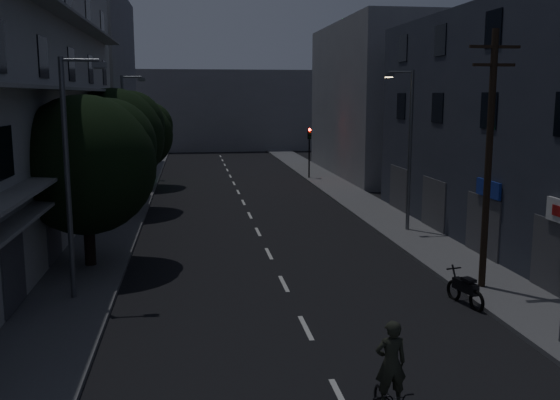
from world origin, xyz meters
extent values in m
plane|color=black|center=(0.00, 25.00, 0.00)|extent=(160.00, 160.00, 0.00)
cube|color=#565659|center=(-7.50, 25.00, 0.07)|extent=(3.00, 90.00, 0.15)
cube|color=#565659|center=(7.50, 25.00, 0.07)|extent=(3.00, 90.00, 0.15)
cube|color=beige|center=(0.00, 2.00, 0.01)|extent=(0.15, 2.00, 0.01)
cube|color=beige|center=(0.00, 6.50, 0.01)|extent=(0.15, 2.00, 0.01)
cube|color=beige|center=(0.00, 11.00, 0.01)|extent=(0.15, 2.00, 0.01)
cube|color=beige|center=(0.00, 15.50, 0.01)|extent=(0.15, 2.00, 0.01)
cube|color=beige|center=(0.00, 20.00, 0.01)|extent=(0.15, 2.00, 0.01)
cube|color=beige|center=(0.00, 24.50, 0.01)|extent=(0.15, 2.00, 0.01)
cube|color=beige|center=(0.00, 29.00, 0.01)|extent=(0.15, 2.00, 0.01)
cube|color=beige|center=(0.00, 33.50, 0.01)|extent=(0.15, 2.00, 0.01)
cube|color=beige|center=(0.00, 38.00, 0.01)|extent=(0.15, 2.00, 0.01)
cube|color=beige|center=(0.00, 42.50, 0.01)|extent=(0.15, 2.00, 0.01)
cube|color=beige|center=(0.00, 47.00, 0.01)|extent=(0.15, 2.00, 0.01)
cube|color=beige|center=(0.00, 51.50, 0.01)|extent=(0.15, 2.00, 0.01)
cube|color=beige|center=(0.00, 56.00, 0.01)|extent=(0.15, 2.00, 0.01)
cube|color=beige|center=(0.00, 60.50, 0.01)|extent=(0.15, 2.00, 0.01)
cube|color=black|center=(-8.98, 9.00, 2.00)|extent=(0.06, 1.60, 1.60)
cube|color=black|center=(-8.98, 15.00, 2.00)|extent=(0.06, 1.60, 1.60)
cube|color=black|center=(-8.98, 21.00, 2.00)|extent=(0.06, 1.60, 1.60)
cube|color=black|center=(-8.98, 27.00, 2.00)|extent=(0.06, 1.60, 1.60)
cube|color=black|center=(-8.98, 33.00, 2.00)|extent=(0.06, 1.60, 1.60)
cube|color=black|center=(-8.98, 9.00, 5.20)|extent=(0.06, 1.60, 1.60)
cube|color=black|center=(-8.98, 15.00, 5.20)|extent=(0.06, 1.60, 1.60)
cube|color=black|center=(-8.98, 21.00, 5.20)|extent=(0.06, 1.60, 1.60)
cube|color=black|center=(-8.98, 27.00, 5.20)|extent=(0.06, 1.60, 1.60)
cube|color=black|center=(-8.98, 33.00, 5.20)|extent=(0.06, 1.60, 1.60)
cube|color=black|center=(-8.98, 15.00, 8.40)|extent=(0.06, 1.60, 1.60)
cube|color=black|center=(-8.98, 21.00, 8.40)|extent=(0.06, 1.60, 1.60)
cube|color=black|center=(-8.98, 27.00, 8.40)|extent=(0.06, 1.60, 1.60)
cube|color=black|center=(-8.98, 33.00, 8.40)|extent=(0.06, 1.60, 1.60)
cube|color=black|center=(-8.98, 27.00, 11.60)|extent=(0.06, 1.60, 1.60)
cube|color=black|center=(-8.98, 33.00, 11.60)|extent=(0.06, 1.60, 1.60)
cube|color=gray|center=(-8.50, 18.00, 4.00)|extent=(1.00, 32.40, 0.12)
cube|color=gray|center=(-8.50, 18.00, 7.20)|extent=(1.00, 32.40, 0.12)
cube|color=gray|center=(-8.50, 18.00, 10.40)|extent=(1.00, 32.40, 0.12)
cube|color=gray|center=(-8.60, 18.00, 3.10)|extent=(0.80, 32.40, 0.12)
cube|color=#424247|center=(-8.97, 9.00, 1.40)|extent=(0.06, 2.40, 2.40)
cube|color=#424247|center=(-8.97, 15.00, 1.40)|extent=(0.06, 2.40, 2.40)
cube|color=#424247|center=(-8.97, 21.00, 1.40)|extent=(0.06, 2.40, 2.40)
cube|color=#424247|center=(-8.97, 27.00, 1.40)|extent=(0.06, 2.40, 2.40)
cube|color=#424247|center=(-8.97, 33.00, 1.40)|extent=(0.06, 2.40, 2.40)
cube|color=#2D313D|center=(12.00, 14.00, 5.50)|extent=(6.00, 28.00, 11.00)
cube|color=black|center=(8.98, 13.50, 6.30)|extent=(0.06, 1.40, 1.50)
cube|color=black|center=(8.98, 19.00, 6.30)|extent=(0.06, 1.40, 1.50)
cube|color=black|center=(8.98, 24.50, 6.30)|extent=(0.06, 1.40, 1.50)
cube|color=black|center=(8.98, 13.50, 9.60)|extent=(0.06, 1.40, 1.50)
cube|color=black|center=(8.98, 19.00, 9.60)|extent=(0.06, 1.40, 1.50)
cube|color=black|center=(8.98, 24.50, 9.60)|extent=(0.06, 1.40, 1.50)
cube|color=#424247|center=(8.97, 8.00, 1.40)|extent=(0.06, 3.00, 2.60)
cube|color=#424247|center=(8.97, 13.50, 1.40)|extent=(0.06, 3.00, 2.60)
cube|color=#424247|center=(8.97, 19.00, 1.40)|extent=(0.06, 3.00, 2.60)
cube|color=#424247|center=(8.97, 24.50, 1.40)|extent=(0.06, 3.00, 2.60)
cube|color=navy|center=(8.90, 13.00, 3.10)|extent=(0.12, 2.00, 0.70)
cube|color=slate|center=(-12.00, 48.00, 8.00)|extent=(6.00, 20.00, 16.00)
cube|color=slate|center=(12.00, 42.00, 6.50)|extent=(6.00, 20.00, 13.00)
cube|color=slate|center=(0.00, 70.00, 5.00)|extent=(24.00, 8.00, 10.00)
cylinder|color=black|center=(-7.44, 14.22, 2.00)|extent=(0.44, 0.44, 3.69)
sphere|color=black|center=(-7.44, 14.22, 4.21)|extent=(5.54, 5.54, 5.54)
sphere|color=black|center=(-6.61, 14.92, 4.90)|extent=(3.88, 3.88, 3.88)
sphere|color=black|center=(-8.14, 13.67, 4.63)|extent=(3.60, 3.60, 3.60)
cylinder|color=black|center=(-7.77, 26.51, 2.10)|extent=(0.44, 0.44, 3.89)
sphere|color=black|center=(-7.77, 26.51, 4.43)|extent=(5.86, 5.86, 5.86)
sphere|color=black|center=(-6.89, 27.25, 5.17)|extent=(4.10, 4.10, 4.10)
sphere|color=black|center=(-8.50, 25.93, 4.87)|extent=(3.81, 3.81, 3.81)
cylinder|color=black|center=(-7.23, 36.70, 1.89)|extent=(0.44, 0.44, 3.47)
sphere|color=black|center=(-7.23, 36.70, 3.97)|extent=(5.19, 5.19, 5.19)
sphere|color=black|center=(-6.45, 37.35, 4.62)|extent=(3.63, 3.63, 3.63)
sphere|color=black|center=(-7.87, 36.18, 4.36)|extent=(3.37, 3.37, 3.37)
cylinder|color=black|center=(6.38, 39.55, 1.75)|extent=(0.12, 0.12, 3.20)
cube|color=black|center=(6.38, 39.55, 3.80)|extent=(0.28, 0.22, 0.90)
sphere|color=#FF0C05|center=(6.38, 39.40, 4.13)|extent=(0.22, 0.22, 0.22)
sphere|color=#3F330C|center=(6.38, 39.40, 3.83)|extent=(0.22, 0.22, 0.22)
sphere|color=black|center=(6.38, 39.40, 3.53)|extent=(0.22, 0.22, 0.22)
cylinder|color=black|center=(-6.41, 41.21, 1.75)|extent=(0.12, 0.12, 3.20)
cube|color=black|center=(-6.41, 41.21, 3.80)|extent=(0.28, 0.22, 0.90)
sphere|color=black|center=(-6.41, 41.06, 4.13)|extent=(0.22, 0.22, 0.22)
sphere|color=#3F330C|center=(-6.41, 41.06, 3.83)|extent=(0.22, 0.22, 0.22)
sphere|color=#0CFF26|center=(-6.41, 41.06, 3.53)|extent=(0.22, 0.22, 0.22)
cylinder|color=slate|center=(-7.37, 10.05, 4.15)|extent=(0.18, 0.18, 8.00)
cylinder|color=slate|center=(-6.77, 10.05, 8.05)|extent=(1.20, 0.10, 0.10)
cube|color=slate|center=(-6.17, 10.05, 7.90)|extent=(0.45, 0.25, 0.18)
cube|color=#4C4C4C|center=(-6.17, 10.05, 7.80)|extent=(0.35, 0.18, 0.04)
cylinder|color=#5B5D62|center=(7.57, 18.89, 4.15)|extent=(0.18, 0.18, 8.00)
cylinder|color=#5B5D62|center=(6.97, 18.89, 8.05)|extent=(1.20, 0.10, 0.10)
cube|color=#5B5D62|center=(6.37, 18.89, 7.90)|extent=(0.45, 0.25, 0.18)
cube|color=#FFD88C|center=(6.37, 18.89, 7.80)|extent=(0.35, 0.18, 0.04)
cylinder|color=slate|center=(-7.44, 29.01, 4.15)|extent=(0.18, 0.18, 8.00)
cylinder|color=slate|center=(-6.84, 29.01, 8.05)|extent=(1.20, 0.10, 0.10)
cube|color=slate|center=(-6.24, 29.01, 7.90)|extent=(0.45, 0.25, 0.18)
cube|color=#4C4C4C|center=(-6.24, 29.01, 7.80)|extent=(0.35, 0.18, 0.04)
cylinder|color=black|center=(6.94, 9.25, 4.65)|extent=(0.24, 0.24, 9.00)
cube|color=black|center=(6.94, 9.25, 8.55)|extent=(1.80, 0.10, 0.10)
cube|color=black|center=(6.94, 9.25, 7.95)|extent=(1.50, 0.10, 0.10)
torus|color=black|center=(5.79, 7.22, 0.31)|extent=(0.26, 0.74, 0.73)
torus|color=black|center=(5.53, 8.43, 0.31)|extent=(0.26, 0.74, 0.73)
cube|color=black|center=(5.66, 7.82, 0.64)|extent=(0.49, 1.16, 0.36)
cube|color=black|center=(5.69, 7.67, 0.91)|extent=(0.40, 0.52, 0.10)
cylinder|color=black|center=(5.54, 8.38, 0.77)|extent=(0.15, 0.45, 0.87)
cube|color=black|center=(5.52, 8.48, 1.08)|extent=(0.56, 0.16, 0.04)
imported|color=black|center=(0.72, 0.67, 1.42)|extent=(0.70, 0.47, 1.87)
camera|label=1|loc=(-3.30, -11.12, 6.94)|focal=40.00mm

